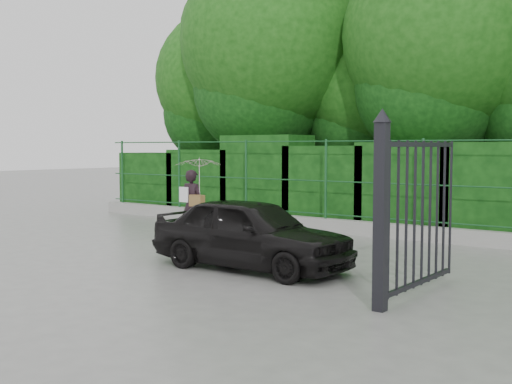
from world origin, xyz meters
The scene contains 8 objects.
ground centered at (0.00, 0.00, 0.00)m, with size 80.00×80.00×0.00m, color gray.
kerb centered at (0.00, 4.50, 0.15)m, with size 14.00×0.25×0.30m, color #9E9E99.
fence centered at (0.22, 4.50, 1.20)m, with size 14.13×0.06×1.80m.
hedge centered at (0.14, 5.50, 0.99)m, with size 14.20×1.20×2.22m.
trees centered at (1.14, 7.74, 4.62)m, with size 17.10×6.15×8.08m.
gate centered at (4.60, -0.72, 1.19)m, with size 0.22×2.33×2.36m.
woman centered at (-1.21, 1.96, 1.13)m, with size 0.95×0.97×1.71m.
car centered at (1.81, -0.08, 0.57)m, with size 1.35×3.35×1.14m, color black.
Camera 1 is at (7.94, -7.95, 1.91)m, focal length 45.00 mm.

